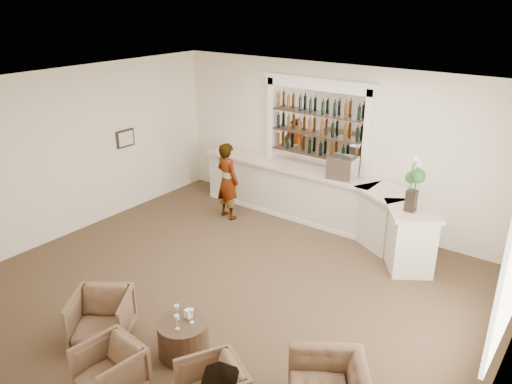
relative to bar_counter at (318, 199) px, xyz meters
The scene contains 16 objects.
ground 3.05m from the bar_counter, 86.88° to the right, with size 8.00×8.00×0.00m, color brown.
room_shell 2.91m from the bar_counter, 81.89° to the right, with size 8.04×7.02×3.32m.
bar_counter is the anchor object (origin of this frame).
back_bar_alcove 1.55m from the bar_counter, 129.15° to the left, with size 2.64×0.25×3.00m.
cocktail_table 4.71m from the bar_counter, 82.26° to the right, with size 0.69×0.69×0.50m, color #432F1D.
sommelier 1.95m from the bar_counter, 153.89° to the right, with size 0.61×0.40×1.68m, color gray.
armchair_left 5.15m from the bar_counter, 95.46° to the right, with size 0.78×0.80×0.73m, color brown.
armchair_center 5.71m from the bar_counter, 85.85° to the right, with size 0.70×0.72×0.66m, color brown.
espresso_machine 0.95m from the bar_counter, ahead, with size 0.52×0.43×0.46m, color silver.
flower_vase 2.56m from the bar_counter, 18.00° to the right, with size 0.26×0.26×0.99m.
wine_glass_bar_left 0.73m from the bar_counter, ahead, with size 0.07×0.07×0.21m, color white, non-canonical shape.
wine_glass_bar_right 1.07m from the bar_counter, ahead, with size 0.07×0.07×0.21m, color white, non-canonical shape.
wine_glass_tbl_a 4.66m from the bar_counter, 83.68° to the right, with size 0.07×0.07×0.21m, color white, non-canonical shape.
wine_glass_tbl_b 4.64m from the bar_counter, 80.91° to the right, with size 0.07×0.07×0.21m, color white, non-canonical shape.
wine_glass_tbl_c 4.83m from the bar_counter, 82.00° to the right, with size 0.07×0.07×0.21m, color white, non-canonical shape.
napkin_holder 4.56m from the bar_counter, 82.28° to the right, with size 0.08×0.08×0.12m, color white.
Camera 1 is at (4.55, -5.50, 4.60)m, focal length 35.00 mm.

